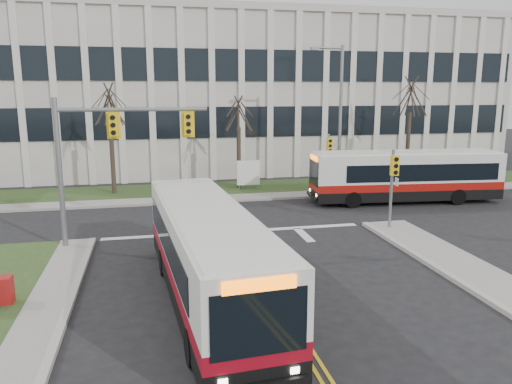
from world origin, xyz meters
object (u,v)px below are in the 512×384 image
object	(u,v)px
bus_main	(208,257)
newspaper_box_red	(4,292)
streetlight	(338,111)
directory_sign	(248,173)
bus_cross	(405,177)

from	to	relation	value
bus_main	newspaper_box_red	world-z (taller)	bus_main
streetlight	newspaper_box_red	size ratio (longest dim) A/B	9.68
streetlight	directory_sign	world-z (taller)	streetlight
streetlight	newspaper_box_red	xyz separation A→B (m)	(-16.24, -14.62, -4.72)
streetlight	bus_main	world-z (taller)	streetlight
bus_cross	newspaper_box_red	bearing A→B (deg)	-55.64
streetlight	bus_cross	world-z (taller)	streetlight
directory_sign	bus_main	world-z (taller)	bus_main
streetlight	newspaper_box_red	world-z (taller)	streetlight
bus_main	newspaper_box_red	xyz separation A→B (m)	(-6.11, 0.94, -0.98)
bus_main	bus_cross	bearing A→B (deg)	37.77
bus_main	newspaper_box_red	distance (m)	6.26
streetlight	bus_cross	xyz separation A→B (m)	(2.81, -3.86, -3.73)
streetlight	directory_sign	distance (m)	6.96
directory_sign	newspaper_box_red	size ratio (longest dim) A/B	2.11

